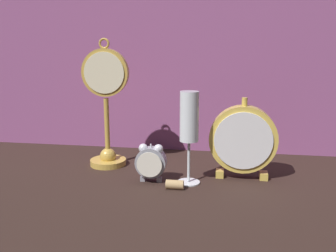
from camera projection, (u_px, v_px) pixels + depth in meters
The scene contains 7 objects.
ground_plane at pixel (163, 185), 0.91m from camera, with size 4.00×4.00×0.00m, color black.
fabric_backdrop_drape at pixel (180, 61), 1.17m from camera, with size 1.49×0.01×0.58m, color #8E4C7F.
pocket_watch_on_stand at pixel (106, 111), 1.04m from camera, with size 0.13×0.10×0.35m.
alarm_clock_twin_bell at pixel (151, 161), 0.93m from camera, with size 0.08×0.03×0.10m.
mantel_clock_silver at pixel (243, 140), 0.94m from camera, with size 0.17×0.04×0.21m.
champagne_flute at pixel (189, 123), 0.90m from camera, with size 0.06×0.06×0.23m.
wine_cork at pixel (175, 185), 0.89m from camera, with size 0.02×0.02×0.04m, color tan.
Camera 1 is at (0.15, -0.85, 0.34)m, focal length 40.00 mm.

